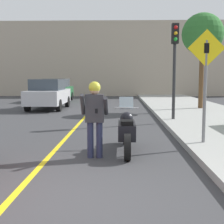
{
  "coord_description": "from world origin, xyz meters",
  "views": [
    {
      "loc": [
        1.01,
        -4.3,
        1.77
      ],
      "look_at": [
        0.8,
        3.25,
        0.93
      ],
      "focal_mm": 50.0,
      "sensor_mm": 36.0,
      "label": 1
    }
  ],
  "objects_px": {
    "person_biker": "(95,112)",
    "parked_car_silver": "(48,94)",
    "crossing_sign": "(206,75)",
    "street_tree": "(203,35)",
    "traffic_light": "(175,53)",
    "parked_car_green": "(57,90)",
    "motorcycle": "(127,131)"
  },
  "relations": [
    {
      "from": "street_tree",
      "to": "parked_car_green",
      "type": "xyz_separation_m",
      "value": [
        -8.96,
        6.42,
        -3.12
      ]
    },
    {
      "from": "street_tree",
      "to": "parked_car_green",
      "type": "distance_m",
      "value": 11.45
    },
    {
      "from": "traffic_light",
      "to": "street_tree",
      "type": "height_order",
      "value": "street_tree"
    },
    {
      "from": "motorcycle",
      "to": "crossing_sign",
      "type": "xyz_separation_m",
      "value": [
        1.93,
        0.36,
        1.33
      ]
    },
    {
      "from": "street_tree",
      "to": "parked_car_silver",
      "type": "xyz_separation_m",
      "value": [
        -8.3,
        0.81,
        -3.12
      ]
    },
    {
      "from": "motorcycle",
      "to": "crossing_sign",
      "type": "distance_m",
      "value": 2.37
    },
    {
      "from": "motorcycle",
      "to": "traffic_light",
      "type": "relative_size",
      "value": 0.61
    },
    {
      "from": "street_tree",
      "to": "traffic_light",
      "type": "bearing_deg",
      "value": -116.01
    },
    {
      "from": "crossing_sign",
      "to": "street_tree",
      "type": "distance_m",
      "value": 9.37
    },
    {
      "from": "parked_car_silver",
      "to": "street_tree",
      "type": "bearing_deg",
      "value": -5.57
    },
    {
      "from": "crossing_sign",
      "to": "traffic_light",
      "type": "bearing_deg",
      "value": 90.18
    },
    {
      "from": "parked_car_green",
      "to": "parked_car_silver",
      "type": "bearing_deg",
      "value": -83.27
    },
    {
      "from": "street_tree",
      "to": "motorcycle",
      "type": "bearing_deg",
      "value": -113.87
    },
    {
      "from": "motorcycle",
      "to": "crossing_sign",
      "type": "relative_size",
      "value": 0.8
    },
    {
      "from": "parked_car_green",
      "to": "traffic_light",
      "type": "bearing_deg",
      "value": -58.01
    },
    {
      "from": "motorcycle",
      "to": "parked_car_silver",
      "type": "bearing_deg",
      "value": 112.77
    },
    {
      "from": "parked_car_green",
      "to": "person_biker",
      "type": "bearing_deg",
      "value": -75.64
    },
    {
      "from": "crossing_sign",
      "to": "parked_car_silver",
      "type": "xyz_separation_m",
      "value": [
        -6.14,
        9.67,
        -0.97
      ]
    },
    {
      "from": "person_biker",
      "to": "parked_car_silver",
      "type": "bearing_deg",
      "value": 108.19
    },
    {
      "from": "street_tree",
      "to": "parked_car_silver",
      "type": "distance_m",
      "value": 8.9
    },
    {
      "from": "person_biker",
      "to": "traffic_light",
      "type": "xyz_separation_m",
      "value": [
        2.63,
        5.39,
        1.67
      ]
    },
    {
      "from": "person_biker",
      "to": "parked_car_green",
      "type": "bearing_deg",
      "value": 104.36
    },
    {
      "from": "person_biker",
      "to": "traffic_light",
      "type": "bearing_deg",
      "value": 64.02
    },
    {
      "from": "street_tree",
      "to": "parked_car_silver",
      "type": "bearing_deg",
      "value": 174.43
    },
    {
      "from": "crossing_sign",
      "to": "street_tree",
      "type": "xyz_separation_m",
      "value": [
        2.16,
        8.86,
        2.15
      ]
    },
    {
      "from": "traffic_light",
      "to": "person_biker",
      "type": "bearing_deg",
      "value": -115.98
    },
    {
      "from": "motorcycle",
      "to": "street_tree",
      "type": "xyz_separation_m",
      "value": [
        4.08,
        9.23,
        3.48
      ]
    },
    {
      "from": "motorcycle",
      "to": "crossing_sign",
      "type": "height_order",
      "value": "crossing_sign"
    },
    {
      "from": "parked_car_silver",
      "to": "parked_car_green",
      "type": "bearing_deg",
      "value": 96.73
    },
    {
      "from": "motorcycle",
      "to": "parked_car_silver",
      "type": "height_order",
      "value": "parked_car_silver"
    },
    {
      "from": "street_tree",
      "to": "parked_car_silver",
      "type": "height_order",
      "value": "street_tree"
    },
    {
      "from": "person_biker",
      "to": "motorcycle",
      "type": "bearing_deg",
      "value": 40.58
    }
  ]
}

